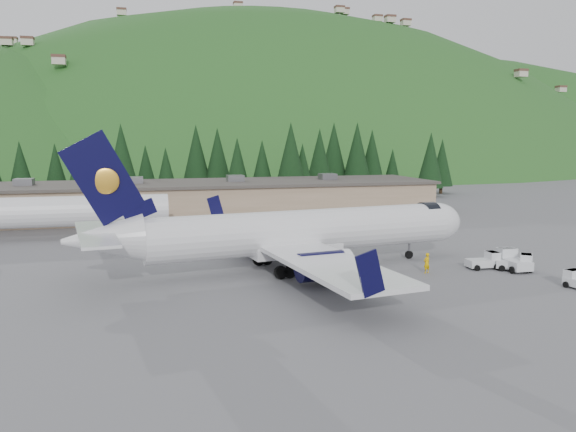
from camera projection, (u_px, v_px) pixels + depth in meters
The scene contains 10 objects.
ground at pixel (305, 268), 50.72m from camera, with size 600.00×600.00×0.00m, color slate.
airliner at pixel (294, 233), 49.86m from camera, with size 37.21×35.03×12.35m.
second_airliner at pixel (46, 211), 65.07m from camera, with size 27.50×11.00×10.05m.
baggage_tug_a at pixel (485, 261), 50.68m from camera, with size 2.93×1.89×1.51m.
baggage_tug_b at pixel (517, 263), 49.81m from camera, with size 3.22×2.91×1.56m.
terminal_building at pixel (203, 198), 85.51m from camera, with size 71.00×17.00×6.10m.
baggage_tug_d at pixel (512, 261), 50.29m from camera, with size 2.16×3.44×1.80m.
ramp_worker at pixel (427, 263), 48.87m from camera, with size 0.65×0.43×1.79m, color #EBB300.
tree_line at pixel (212, 161), 108.99m from camera, with size 111.84×19.08×13.85m.
hills at pixel (289, 334), 274.15m from camera, with size 614.00×330.00×300.00m.
Camera 1 is at (-14.09, -47.58, 11.64)m, focal length 35.00 mm.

